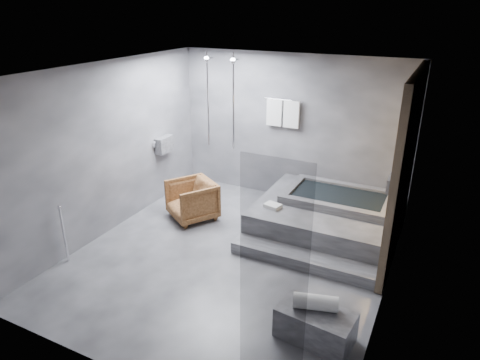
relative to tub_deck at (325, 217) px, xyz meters
The scene contains 7 objects.
room 2.02m from the tub_deck, 118.47° to the right, with size 5.00×5.04×2.82m.
tub_deck is the anchor object (origin of this frame).
tub_step 1.19m from the tub_deck, 90.00° to the right, with size 2.20×0.36×0.18m, color #38383B.
concrete_bench 2.63m from the tub_deck, 76.38° to the right, with size 0.86×0.47×0.39m, color #363638.
driftwood_chair 2.35m from the tub_deck, 164.81° to the right, with size 0.75×0.78×0.71m, color #412410.
rolled_towel 2.60m from the tub_deck, 76.76° to the right, with size 0.18×0.18×0.50m, color silver.
deck_towel 0.97m from the tub_deck, 143.97° to the right, with size 0.26×0.19×0.07m, color white.
Camera 1 is at (2.63, -4.98, 3.60)m, focal length 32.00 mm.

